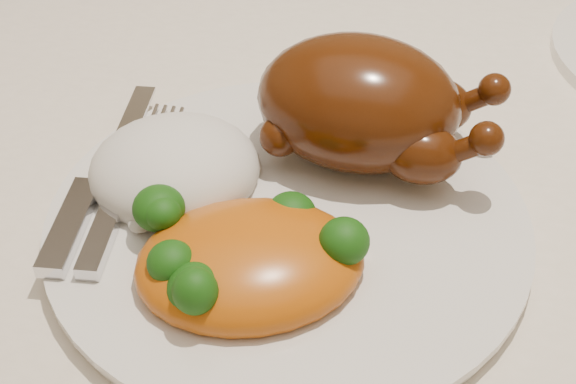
# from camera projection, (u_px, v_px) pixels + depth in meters

# --- Properties ---
(dining_table) EXTENTS (1.60, 0.90, 0.76)m
(dining_table) POSITION_uv_depth(u_px,v_px,m) (330.00, 211.00, 0.68)
(dining_table) COLOR brown
(dining_table) RESTS_ON floor
(tablecloth) EXTENTS (1.73, 1.03, 0.18)m
(tablecloth) POSITION_uv_depth(u_px,v_px,m) (333.00, 143.00, 0.63)
(tablecloth) COLOR #F0E2CE
(tablecloth) RESTS_ON dining_table
(dinner_plate) EXTENTS (0.30, 0.30, 0.01)m
(dinner_plate) POSITION_uv_depth(u_px,v_px,m) (288.00, 223.00, 0.51)
(dinner_plate) COLOR silver
(dinner_plate) RESTS_ON tablecloth
(roast_chicken) EXTENTS (0.17, 0.11, 0.09)m
(roast_chicken) POSITION_uv_depth(u_px,v_px,m) (364.00, 104.00, 0.53)
(roast_chicken) COLOR #491C07
(roast_chicken) RESTS_ON dinner_plate
(rice_mound) EXTENTS (0.14, 0.14, 0.06)m
(rice_mound) POSITION_uv_depth(u_px,v_px,m) (175.00, 170.00, 0.52)
(rice_mound) COLOR white
(rice_mound) RESTS_ON dinner_plate
(mac_and_cheese) EXTENTS (0.16, 0.14, 0.05)m
(mac_and_cheese) POSITION_uv_depth(u_px,v_px,m) (252.00, 260.00, 0.46)
(mac_and_cheese) COLOR #CC590D
(mac_and_cheese) RESTS_ON dinner_plate
(cutlery) EXTENTS (0.05, 0.20, 0.01)m
(cutlery) POSITION_uv_depth(u_px,v_px,m) (105.00, 196.00, 0.51)
(cutlery) COLOR silver
(cutlery) RESTS_ON dinner_plate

